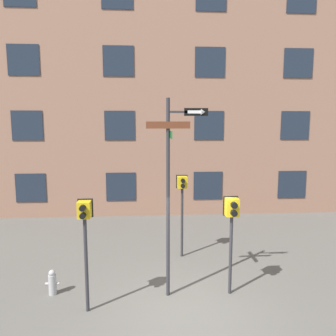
{
  "coord_description": "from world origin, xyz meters",
  "views": [
    {
      "loc": [
        -0.84,
        -6.85,
        4.28
      ],
      "look_at": [
        -0.33,
        0.81,
        3.21
      ],
      "focal_mm": 35.0,
      "sensor_mm": 36.0,
      "label": 1
    }
  ],
  "objects_px": {
    "pedestrian_signal_left": "(85,226)",
    "street_sign_pole": "(171,183)",
    "pedestrian_signal_across": "(182,194)",
    "pedestrian_signal_right": "(232,218)",
    "fire_hydrant": "(52,282)"
  },
  "relations": [
    {
      "from": "street_sign_pole",
      "to": "pedestrian_signal_left",
      "type": "xyz_separation_m",
      "value": [
        -1.95,
        -0.57,
        -0.85
      ]
    },
    {
      "from": "street_sign_pole",
      "to": "pedestrian_signal_left",
      "type": "relative_size",
      "value": 1.86
    },
    {
      "from": "pedestrian_signal_left",
      "to": "pedestrian_signal_right",
      "type": "bearing_deg",
      "value": 9.07
    },
    {
      "from": "street_sign_pole",
      "to": "fire_hydrant",
      "type": "distance_m",
      "value": 3.92
    },
    {
      "from": "pedestrian_signal_left",
      "to": "fire_hydrant",
      "type": "xyz_separation_m",
      "value": [
        -1.01,
        0.81,
        -1.7
      ]
    },
    {
      "from": "fire_hydrant",
      "to": "pedestrian_signal_right",
      "type": "bearing_deg",
      "value": -3.33
    },
    {
      "from": "pedestrian_signal_across",
      "to": "pedestrian_signal_left",
      "type": "bearing_deg",
      "value": -130.29
    },
    {
      "from": "pedestrian_signal_across",
      "to": "fire_hydrant",
      "type": "relative_size",
      "value": 4.13
    },
    {
      "from": "pedestrian_signal_left",
      "to": "fire_hydrant",
      "type": "relative_size",
      "value": 4.07
    },
    {
      "from": "pedestrian_signal_left",
      "to": "pedestrian_signal_across",
      "type": "relative_size",
      "value": 0.99
    },
    {
      "from": "street_sign_pole",
      "to": "fire_hydrant",
      "type": "height_order",
      "value": "street_sign_pole"
    },
    {
      "from": "pedestrian_signal_across",
      "to": "pedestrian_signal_right",
      "type": "bearing_deg",
      "value": -68.12
    },
    {
      "from": "pedestrian_signal_left",
      "to": "street_sign_pole",
      "type": "bearing_deg",
      "value": 16.3
    },
    {
      "from": "pedestrian_signal_left",
      "to": "pedestrian_signal_right",
      "type": "xyz_separation_m",
      "value": [
        3.44,
        0.55,
        -0.05
      ]
    },
    {
      "from": "street_sign_pole",
      "to": "pedestrian_signal_left",
      "type": "bearing_deg",
      "value": -163.7
    }
  ]
}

